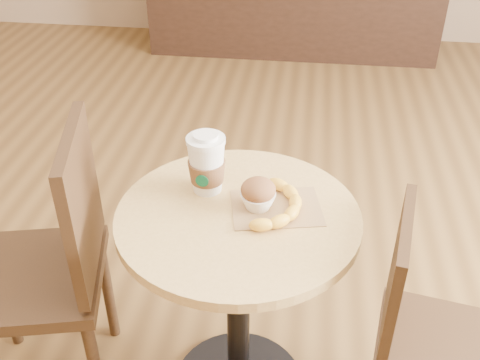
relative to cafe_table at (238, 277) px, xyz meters
The scene contains 7 objects.
cafe_table is the anchor object (origin of this frame).
chair_left 0.56m from the cafe_table, behind, with size 0.51×0.51×0.95m.
chair_right 0.54m from the cafe_table, ahead, with size 0.42×0.42×0.82m.
kraft_bag 0.26m from the cafe_table, 19.19° to the left, with size 0.24×0.18×0.00m, color #987449.
coffee_cup 0.34m from the cafe_table, 135.46° to the left, with size 0.11×0.11×0.18m.
muffin 0.28m from the cafe_table, 32.04° to the left, with size 0.10×0.10×0.09m.
banana 0.28m from the cafe_table, 13.11° to the left, with size 0.15×0.25×0.03m, color yellow, non-canonical shape.
Camera 1 is at (0.15, -1.25, 1.66)m, focal length 42.00 mm.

